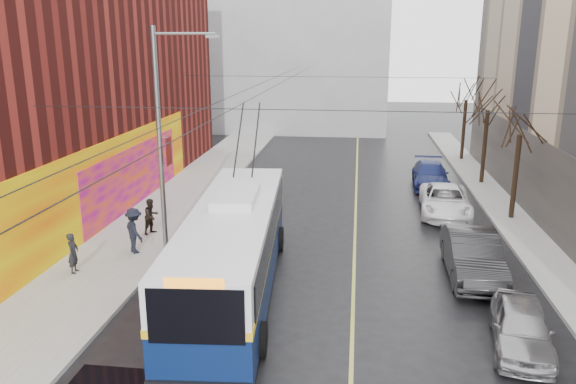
% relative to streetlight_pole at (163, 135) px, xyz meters
% --- Properties ---
extents(sidewalk_left, '(4.00, 60.00, 0.15)m').
position_rel_streetlight_pole_xyz_m(sidewalk_left, '(-1.86, 2.00, -4.77)').
color(sidewalk_left, gray).
rests_on(sidewalk_left, ground).
extents(sidewalk_right, '(2.00, 60.00, 0.15)m').
position_rel_streetlight_pole_xyz_m(sidewalk_right, '(15.14, 2.00, -4.77)').
color(sidewalk_right, gray).
rests_on(sidewalk_right, ground).
extents(lane_line, '(0.12, 50.00, 0.01)m').
position_rel_streetlight_pole_xyz_m(lane_line, '(7.64, 4.00, -4.84)').
color(lane_line, '#BFB74C').
rests_on(lane_line, ground).
extents(building_far, '(20.50, 12.10, 18.00)m').
position_rel_streetlight_pole_xyz_m(building_far, '(0.14, 34.99, 4.17)').
color(building_far, gray).
rests_on(building_far, ground).
extents(streetlight_pole, '(2.65, 0.60, 9.00)m').
position_rel_streetlight_pole_xyz_m(streetlight_pole, '(0.00, 0.00, 0.00)').
color(streetlight_pole, slate).
rests_on(streetlight_pole, ground).
extents(catenary_wires, '(18.00, 60.00, 0.22)m').
position_rel_streetlight_pole_xyz_m(catenary_wires, '(3.60, 4.77, 1.40)').
color(catenary_wires, black).
extents(tree_near, '(3.20, 3.20, 6.40)m').
position_rel_streetlight_pole_xyz_m(tree_near, '(15.14, 6.00, 0.13)').
color(tree_near, black).
rests_on(tree_near, ground).
extents(tree_mid, '(3.20, 3.20, 6.68)m').
position_rel_streetlight_pole_xyz_m(tree_mid, '(15.14, 13.00, 0.41)').
color(tree_mid, black).
rests_on(tree_mid, ground).
extents(tree_far, '(3.20, 3.20, 6.57)m').
position_rel_streetlight_pole_xyz_m(tree_far, '(15.14, 20.00, 0.30)').
color(tree_far, black).
rests_on(tree_far, ground).
extents(pigeons_flying, '(3.66, 3.20, 2.72)m').
position_rel_streetlight_pole_xyz_m(pigeons_flying, '(3.55, 0.20, 2.50)').
color(pigeons_flying, slate).
extents(trolleybus, '(3.61, 12.56, 5.89)m').
position_rel_streetlight_pole_xyz_m(trolleybus, '(3.52, -3.56, -3.21)').
color(trolleybus, '#081741').
rests_on(trolleybus, ground).
extents(parked_car_a, '(2.16, 4.10, 1.33)m').
position_rel_streetlight_pole_xyz_m(parked_car_a, '(12.36, -6.19, -4.18)').
color(parked_car_a, '#98989C').
rests_on(parked_car_a, ground).
extents(parked_car_b, '(1.85, 5.10, 1.67)m').
position_rel_streetlight_pole_xyz_m(parked_car_b, '(11.94, -1.20, -4.01)').
color(parked_car_b, '#262628').
rests_on(parked_car_b, ground).
extents(parked_car_c, '(2.75, 5.33, 1.44)m').
position_rel_streetlight_pole_xyz_m(parked_car_c, '(12.05, 6.52, -4.13)').
color(parked_car_c, white).
rests_on(parked_car_c, ground).
extents(parked_car_d, '(2.27, 5.07, 1.44)m').
position_rel_streetlight_pole_xyz_m(parked_car_d, '(11.98, 12.10, -4.13)').
color(parked_car_d, navy).
rests_on(parked_car_d, ground).
extents(following_car, '(2.38, 4.50, 1.46)m').
position_rel_streetlight_pole_xyz_m(following_car, '(1.99, 7.86, -4.12)').
color(following_car, silver).
rests_on(following_car, ground).
extents(pedestrian_a, '(0.42, 0.59, 1.52)m').
position_rel_streetlight_pole_xyz_m(pedestrian_a, '(-2.62, -2.98, -3.94)').
color(pedestrian_a, black).
rests_on(pedestrian_a, sidewalk_left).
extents(pedestrian_b, '(0.89, 0.97, 1.60)m').
position_rel_streetlight_pole_xyz_m(pedestrian_b, '(-1.32, 1.56, -3.90)').
color(pedestrian_b, black).
rests_on(pedestrian_b, sidewalk_left).
extents(pedestrian_c, '(1.33, 1.34, 1.86)m').
position_rel_streetlight_pole_xyz_m(pedestrian_c, '(-1.17, -0.75, -3.77)').
color(pedestrian_c, black).
rests_on(pedestrian_c, sidewalk_left).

